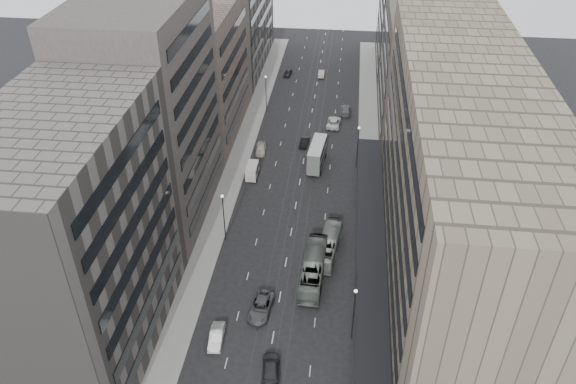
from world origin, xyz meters
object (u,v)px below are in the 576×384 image
at_px(bus_near, 314,268).
at_px(sedan_1, 216,337).
at_px(panel_van, 252,171).
at_px(sedan_2, 261,307).
at_px(double_decker, 317,154).
at_px(bus_far, 329,245).

relative_size(bus_near, sedan_1, 2.74).
relative_size(panel_van, sedan_2, 0.71).
distance_m(double_decker, sedan_2, 36.75).
bearing_deg(bus_far, sedan_1, 61.72).
distance_m(panel_van, sedan_2, 31.92).
height_order(bus_near, sedan_2, bus_near).
xyz_separation_m(double_decker, panel_van, (-11.03, -5.13, -1.04)).
height_order(bus_near, sedan_1, bus_near).
bearing_deg(panel_van, bus_near, -62.72).
relative_size(bus_far, panel_van, 2.62).
relative_size(bus_near, panel_van, 3.01).
relative_size(bus_far, sedan_2, 1.86).
xyz_separation_m(double_decker, sedan_2, (-4.69, -36.41, -1.65)).
distance_m(bus_near, sedan_1, 16.76).
xyz_separation_m(bus_near, panel_van, (-12.65, 24.14, -0.30)).
bearing_deg(panel_van, sedan_1, -87.77).
relative_size(double_decker, sedan_2, 1.47).
relative_size(panel_van, sedan_1, 0.91).
relative_size(sedan_1, sedan_2, 0.78).
distance_m(sedan_1, sedan_2, 7.21).
bearing_deg(sedan_1, sedan_2, 46.10).
height_order(bus_far, sedan_1, bus_far).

